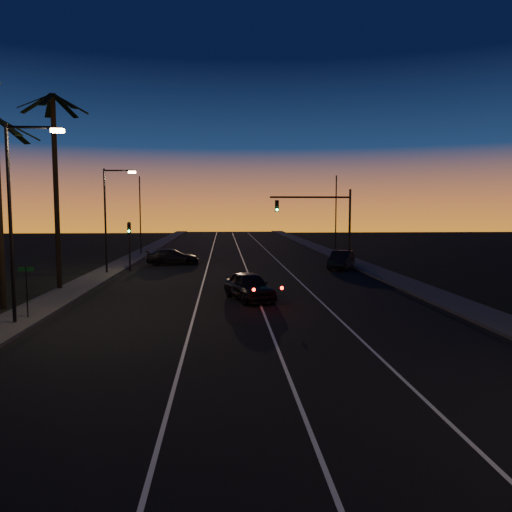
{
  "coord_description": "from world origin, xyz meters",
  "views": [
    {
      "loc": [
        -1.52,
        -2.92,
        5.25
      ],
      "look_at": [
        0.2,
        23.25,
        2.8
      ],
      "focal_mm": 35.0,
      "sensor_mm": 36.0,
      "label": 1
    }
  ],
  "objects": [
    {
      "name": "road",
      "position": [
        0.0,
        30.0,
        0.01
      ],
      "size": [
        20.0,
        170.0,
        0.01
      ],
      "primitive_type": "cube",
      "color": "black",
      "rests_on": "ground"
    },
    {
      "name": "sidewalk_left",
      "position": [
        -11.2,
        30.0,
        0.08
      ],
      "size": [
        2.4,
        170.0,
        0.16
      ],
      "primitive_type": "cube",
      "color": "#353533",
      "rests_on": "ground"
    },
    {
      "name": "sidewalk_right",
      "position": [
        11.2,
        30.0,
        0.08
      ],
      "size": [
        2.4,
        170.0,
        0.16
      ],
      "primitive_type": "cube",
      "color": "#353533",
      "rests_on": "ground"
    },
    {
      "name": "lane_stripe_left",
      "position": [
        -3.0,
        30.0,
        0.02
      ],
      "size": [
        0.12,
        160.0,
        0.01
      ],
      "primitive_type": "cube",
      "color": "silver",
      "rests_on": "road"
    },
    {
      "name": "lane_stripe_mid",
      "position": [
        0.5,
        30.0,
        0.02
      ],
      "size": [
        0.12,
        160.0,
        0.01
      ],
      "primitive_type": "cube",
      "color": "silver",
      "rests_on": "road"
    },
    {
      "name": "lane_stripe_right",
      "position": [
        4.0,
        30.0,
        0.02
      ],
      "size": [
        0.12,
        160.0,
        0.01
      ],
      "primitive_type": "cube",
      "color": "silver",
      "rests_on": "road"
    },
    {
      "name": "palm_far",
      "position": [
        -12.2,
        30.0,
        7.61
      ],
      "size": [
        4.25,
        4.16,
        12.53
      ],
      "color": "black",
      "rests_on": "ground"
    },
    {
      "name": "streetlight_left_near",
      "position": [
        -10.7,
        20.0,
        5.32
      ],
      "size": [
        2.55,
        0.26,
        9.0
      ],
      "color": "black",
      "rests_on": "ground"
    },
    {
      "name": "streetlight_left_far",
      "position": [
        -10.69,
        38.0,
        5.06
      ],
      "size": [
        2.55,
        0.26,
        8.5
      ],
      "color": "black",
      "rests_on": "ground"
    },
    {
      "name": "street_sign",
      "position": [
        -10.8,
        21.0,
        1.66
      ],
      "size": [
        0.7,
        0.06,
        2.6
      ],
      "color": "black",
      "rests_on": "ground"
    },
    {
      "name": "signal_mast",
      "position": [
        7.14,
        39.99,
        4.78
      ],
      "size": [
        7.1,
        0.41,
        7.0
      ],
      "color": "black",
      "rests_on": "ground"
    },
    {
      "name": "signal_post",
      "position": [
        -9.5,
        39.98,
        2.89
      ],
      "size": [
        0.28,
        0.37,
        4.2
      ],
      "color": "black",
      "rests_on": "ground"
    },
    {
      "name": "far_pole_left",
      "position": [
        -11.0,
        55.0,
        4.5
      ],
      "size": [
        0.14,
        0.14,
        9.0
      ],
      "primitive_type": "cylinder",
      "color": "black",
      "rests_on": "ground"
    },
    {
      "name": "far_pole_right",
      "position": [
        11.0,
        52.0,
        4.5
      ],
      "size": [
        0.14,
        0.14,
        9.0
      ],
      "primitive_type": "cylinder",
      "color": "black",
      "rests_on": "ground"
    },
    {
      "name": "lead_car",
      "position": [
        -0.04,
        25.69,
        0.82
      ],
      "size": [
        3.34,
        5.56,
        1.61
      ],
      "color": "black",
      "rests_on": "road"
    },
    {
      "name": "right_car",
      "position": [
        8.89,
        40.3,
        0.81
      ],
      "size": [
        3.43,
        5.12,
        1.6
      ],
      "color": "black",
      "rests_on": "road"
    },
    {
      "name": "cross_car",
      "position": [
        -6.37,
        44.77,
        0.75
      ],
      "size": [
        5.32,
        2.8,
        1.47
      ],
      "color": "black",
      "rests_on": "road"
    }
  ]
}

